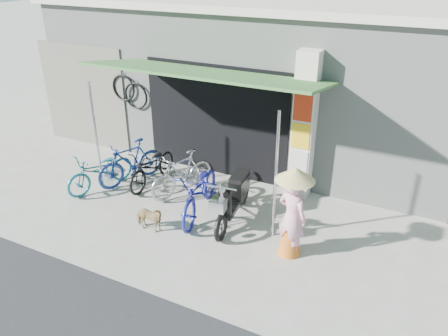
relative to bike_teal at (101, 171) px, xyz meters
The scene contains 13 objects.
ground 3.14m from the bike_teal, 14.11° to the right, with size 80.00×80.00×0.00m, color #AAA599.
bicycle_shop 5.46m from the bike_teal, 55.20° to the left, with size 12.30×5.30×3.66m.
shop_pillar 4.35m from the bike_teal, 23.59° to the left, with size 0.42×0.44×3.00m.
awning 3.10m from the bike_teal, 22.35° to the left, with size 4.60×1.88×2.72m.
neighbour_left 2.84m from the bike_teal, 137.29° to the left, with size 2.60×0.06×2.60m, color #6B665B.
bike_teal is the anchor object (origin of this frame).
bike_blue 0.66m from the bike_teal, 54.06° to the left, with size 0.45×1.60×0.96m, color navy.
bike_black 1.10m from the bike_teal, 37.68° to the left, with size 0.56×1.62×0.85m, color black.
bike_silver 1.78m from the bike_teal, 19.43° to the left, with size 0.44×1.56×0.94m, color #ABABB0.
bike_navy 2.41m from the bike_teal, ahead, with size 0.66×1.89×0.99m, color navy.
street_dog 2.06m from the bike_teal, 25.36° to the right, with size 0.28×0.61×0.52m, color #9A8951.
moped 3.07m from the bike_teal, ahead, with size 0.55×1.87×1.06m.
nun 4.39m from the bike_teal, ahead, with size 0.64×0.64×1.61m.
Camera 1 is at (3.05, -5.49, 4.56)m, focal length 35.00 mm.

